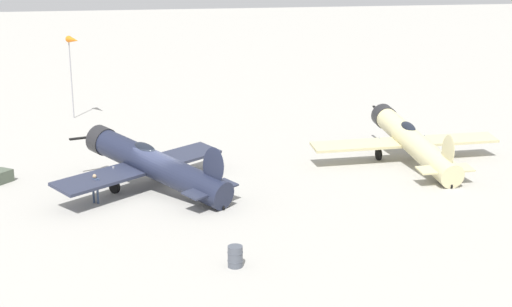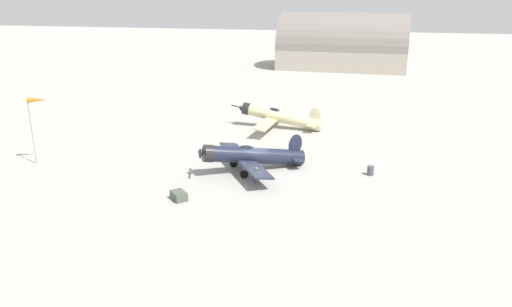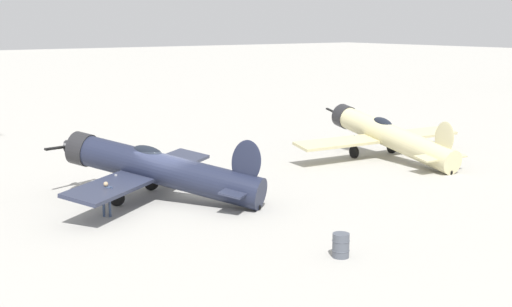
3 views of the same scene
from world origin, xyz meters
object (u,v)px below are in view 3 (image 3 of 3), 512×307
airplane_foreground (157,169)px  airplane_mid_apron (388,135)px  ground_crew_mechanic (106,196)px  fuel_drum (341,245)px

airplane_foreground → airplane_mid_apron: (17.20, 0.66, -0.05)m
airplane_foreground → airplane_mid_apron: size_ratio=0.82×
ground_crew_mechanic → fuel_drum: 11.56m
airplane_mid_apron → fuel_drum: bearing=133.0°
ground_crew_mechanic → fuel_drum: (5.01, -10.40, -0.53)m
airplane_foreground → ground_crew_mechanic: size_ratio=6.47×
airplane_mid_apron → fuel_drum: airplane_mid_apron is taller
ground_crew_mechanic → airplane_mid_apron: bearing=140.2°
airplane_foreground → ground_crew_mechanic: bearing=78.4°
airplane_foreground → fuel_drum: bearing=154.5°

